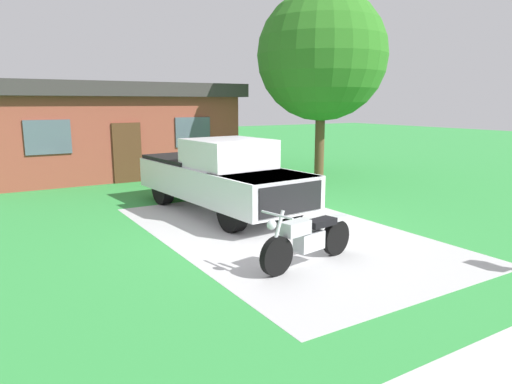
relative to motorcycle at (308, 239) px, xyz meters
name	(u,v)px	position (x,y,z in m)	size (l,w,h in m)	color
ground_plane	(279,232)	(0.72, 1.93, -0.47)	(80.00, 80.00, 0.00)	green
driveway_pad	(279,232)	(0.72, 1.93, -0.47)	(4.84, 8.05, 0.01)	#BABABA
motorcycle	(308,239)	(0.00, 0.00, 0.00)	(2.19, 0.78, 1.09)	black
pickup_truck	(219,175)	(0.54, 4.43, 0.48)	(2.47, 5.77, 1.90)	black
shade_tree	(322,56)	(6.51, 7.67, 4.01)	(4.79, 4.79, 6.89)	brown
neighbor_house	(108,128)	(-0.21, 12.55, 1.32)	(9.60, 5.60, 3.50)	brown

